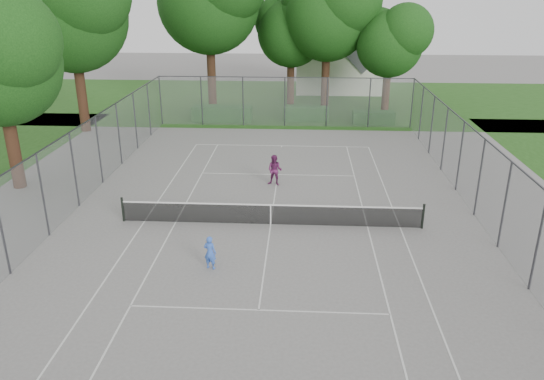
# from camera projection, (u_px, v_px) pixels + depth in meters

# --- Properties ---
(ground) EXTENTS (120.00, 120.00, 0.00)m
(ground) POSITION_uv_depth(u_px,v_px,m) (271.00, 225.00, 22.66)
(ground) COLOR slate
(ground) RESTS_ON ground
(grass_far) EXTENTS (60.00, 20.00, 0.00)m
(grass_far) POSITION_uv_depth(u_px,v_px,m) (288.00, 101.00, 46.86)
(grass_far) COLOR #1F4B15
(grass_far) RESTS_ON ground
(court_markings) EXTENTS (11.03, 23.83, 0.01)m
(court_markings) POSITION_uv_depth(u_px,v_px,m) (271.00, 224.00, 22.66)
(court_markings) COLOR silver
(court_markings) RESTS_ON ground
(tennis_net) EXTENTS (12.87, 0.10, 1.10)m
(tennis_net) POSITION_uv_depth(u_px,v_px,m) (271.00, 214.00, 22.48)
(tennis_net) COLOR black
(tennis_net) RESTS_ON ground
(perimeter_fence) EXTENTS (18.08, 34.08, 3.52)m
(perimeter_fence) POSITION_uv_depth(u_px,v_px,m) (271.00, 185.00, 22.01)
(perimeter_fence) COLOR #38383D
(perimeter_fence) RESTS_ON ground
(tree_far_midleft) EXTENTS (6.42, 5.86, 9.22)m
(tree_far_midleft) POSITION_uv_depth(u_px,v_px,m) (292.00, 27.00, 43.30)
(tree_far_midleft) COLOR #341D12
(tree_far_midleft) RESTS_ON ground
(tree_far_midright) EXTENTS (7.84, 7.16, 11.27)m
(tree_far_midright) POSITION_uv_depth(u_px,v_px,m) (329.00, 10.00, 41.27)
(tree_far_midright) COLOR #341D12
(tree_far_midright) RESTS_ON ground
(tree_far_right) EXTENTS (5.85, 5.34, 8.40)m
(tree_far_right) POSITION_uv_depth(u_px,v_px,m) (391.00, 38.00, 40.24)
(tree_far_right) COLOR #341D12
(tree_far_right) RESTS_ON ground
(tree_side_back) EXTENTS (8.36, 7.63, 12.01)m
(tree_side_back) POSITION_uv_depth(u_px,v_px,m) (71.00, 7.00, 34.18)
(tree_side_back) COLOR #341D12
(tree_side_back) RESTS_ON ground
(hedge_left) EXTENTS (4.44, 1.33, 1.11)m
(hedge_left) POSITION_uv_depth(u_px,v_px,m) (222.00, 113.00, 39.77)
(hedge_left) COLOR #1C4F19
(hedge_left) RESTS_ON ground
(hedge_mid) EXTENTS (3.35, 0.96, 1.05)m
(hedge_mid) POSITION_uv_depth(u_px,v_px,m) (306.00, 114.00, 39.82)
(hedge_mid) COLOR #1C4F19
(hedge_mid) RESTS_ON ground
(hedge_right) EXTENTS (3.03, 1.11, 0.91)m
(hedge_right) POSITION_uv_depth(u_px,v_px,m) (373.00, 117.00, 38.97)
(hedge_right) COLOR #1C4F19
(hedge_right) RESTS_ON ground
(house) EXTENTS (7.94, 6.15, 9.89)m
(house) POSITION_uv_depth(u_px,v_px,m) (339.00, 48.00, 50.11)
(house) COLOR silver
(house) RESTS_ON ground
(girl_player) EXTENTS (0.53, 0.42, 1.27)m
(girl_player) POSITION_uv_depth(u_px,v_px,m) (210.00, 252.00, 18.95)
(girl_player) COLOR blue
(girl_player) RESTS_ON ground
(woman_player) EXTENTS (0.89, 0.77, 1.58)m
(woman_player) POSITION_uv_depth(u_px,v_px,m) (275.00, 170.00, 26.87)
(woman_player) COLOR #672254
(woman_player) RESTS_ON ground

